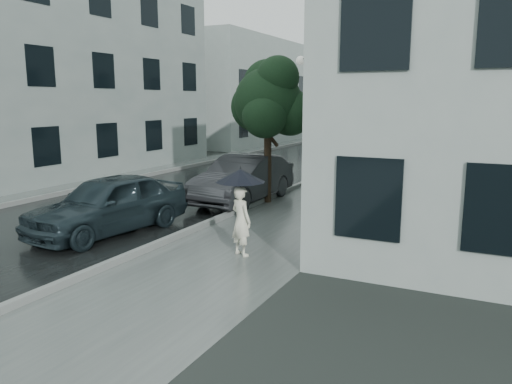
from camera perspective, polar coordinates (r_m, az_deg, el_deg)
The scene contains 15 objects.
ground at distance 9.70m, azimuth -9.54°, elevation -9.92°, with size 120.00×120.00×0.00m, color black.
sidewalk at distance 20.30m, azimuth 11.09°, elevation 0.78°, with size 3.50×60.00×0.01m, color slate.
kerb_near at distance 20.82m, azimuth 6.25°, elevation 1.35°, with size 0.15×60.00×0.15m, color slate.
asphalt_road at distance 22.24m, azimuth -2.27°, elevation 1.80°, with size 6.85×60.00×0.00m, color black.
kerb_far at distance 24.07m, azimuth -9.64°, elevation 2.50°, with size 0.15×60.00×0.15m, color slate.
sidewalk_far at distance 24.63m, azimuth -11.39°, elevation 2.45°, with size 1.70×60.00×0.01m, color #4C5451.
building_near at distance 26.88m, azimuth 26.86°, elevation 11.82°, with size 7.02×36.00×9.00m.
building_far_a at distance 24.57m, azimuth -25.86°, elevation 12.72°, with size 7.02×20.00×9.50m.
building_far_b at distance 41.97m, azimuth -1.12°, elevation 11.36°, with size 7.02×18.00×8.00m.
pedestrian at distance 10.83m, azimuth -1.71°, elevation -3.31°, with size 0.56×0.37×1.54m, color silver.
umbrella at distance 10.59m, azimuth -1.81°, elevation 1.88°, with size 1.34×1.34×1.03m.
street_tree at distance 16.38m, azimuth 1.50°, elevation 10.37°, with size 2.86×2.59×4.73m.
lamp_post at distance 18.77m, azimuth 5.97°, elevation 8.84°, with size 0.82×0.46×4.95m.
car_near at distance 13.20m, azimuth -16.49°, elevation -1.31°, with size 1.78×4.41×1.50m, color #1B282E.
car_far at distance 16.57m, azimuth -1.45°, elevation 1.53°, with size 1.64×4.70×1.55m, color #24262A.
Camera 1 is at (5.35, -7.36, 3.36)m, focal length 35.00 mm.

